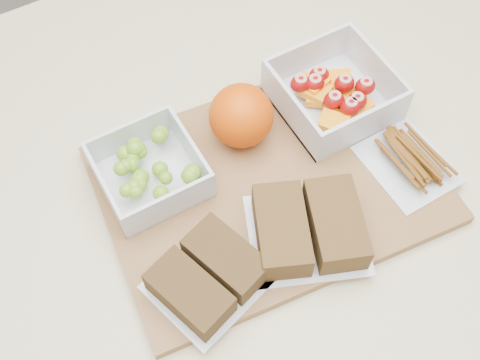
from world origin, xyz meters
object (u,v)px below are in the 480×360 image
Objects in this scene: fruit_container at (333,94)px; pretzel_bag at (409,159)px; cutting_board at (270,184)px; sandwich_bag_center at (309,227)px; sandwich_bag_left at (208,276)px; grape_container at (149,170)px; orange at (241,116)px.

pretzel_bag is (0.03, -0.13, -0.01)m from fruit_container.
cutting_board is 0.09m from sandwich_bag_center.
sandwich_bag_center reaches higher than sandwich_bag_left.
sandwich_bag_left reaches higher than cutting_board.
cutting_board is at bearing 89.93° from sandwich_bag_center.
cutting_board is 3.48× the size of pretzel_bag.
grape_container is 0.14m from orange.
orange is at bearing 92.68° from cutting_board.
sandwich_bag_center is 1.47× the size of pretzel_bag.
cutting_board is 3.44× the size of grape_container.
pretzel_bag is at bearing -25.84° from grape_container.
grape_container is 0.85× the size of fruit_container.
orange is 0.56× the size of sandwich_bag_left.
pretzel_bag reaches higher than cutting_board.
orange is at bearing 137.96° from pretzel_bag.
fruit_container is 1.19× the size of pretzel_bag.
sandwich_bag_center is (-0.00, -0.17, -0.02)m from orange.
sandwich_bag_left is 1.26× the size of pretzel_bag.
grape_container is at bearing 128.22° from sandwich_bag_center.
fruit_container reaches higher than sandwich_bag_left.
pretzel_bag is (0.30, -0.14, -0.01)m from grape_container.
orange is at bearing 50.15° from sandwich_bag_left.
sandwich_bag_left is at bearing -151.55° from fruit_container.
grape_container is 1.01× the size of pretzel_bag.
grape_container is at bearing 89.46° from sandwich_bag_left.
orange reaches higher than fruit_container.
grape_container is 1.45× the size of orange.
sandwich_bag_center is (0.13, -0.17, -0.00)m from grape_container.
fruit_container is (0.27, -0.01, 0.00)m from grape_container.
orange is (0.13, 0.00, 0.02)m from grape_container.
sandwich_bag_center reaches higher than pretzel_bag.
grape_container reaches higher than pretzel_bag.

